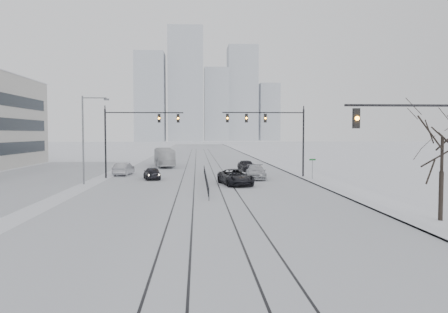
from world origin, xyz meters
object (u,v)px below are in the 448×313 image
traffic_mast_near (429,146)px  sedan_nb_far (247,166)px  sedan_sb_outer (124,169)px  sedan_nb_front (236,177)px  box_truck (164,157)px  sedan_sb_inner (152,173)px  sedan_nb_right (256,172)px  bare_tree (442,146)px

traffic_mast_near → sedan_nb_far: bearing=97.3°
sedan_sb_outer → sedan_nb_far: bearing=-156.6°
sedan_nb_far → sedan_sb_outer: bearing=-172.2°
traffic_mast_near → sedan_nb_front: size_ratio=1.23×
sedan_nb_front → box_truck: box_truck is taller
traffic_mast_near → sedan_sb_outer: 39.41m
sedan_sb_inner → sedan_nb_right: sedan_nb_right is taller
sedan_sb_outer → bare_tree: bearing=133.5°
sedan_nb_front → sedan_nb_far: bearing=68.2°
sedan_sb_outer → box_truck: bearing=-99.9°
sedan_nb_right → box_truck: bearing=126.3°
traffic_mast_near → sedan_sb_inner: traffic_mast_near is taller
sedan_sb_outer → sedan_nb_far: size_ratio=1.03×
traffic_mast_near → sedan_nb_right: 28.46m
sedan_sb_inner → sedan_nb_front: (8.95, -5.99, 0.07)m
sedan_nb_front → sedan_nb_right: 6.26m
bare_tree → box_truck: size_ratio=0.59×
bare_tree → sedan_sb_inner: size_ratio=1.45×
box_truck → sedan_sb_inner: bearing=80.9°
traffic_mast_near → box_truck: 50.18m
box_truck → sedan_nb_front: bearing=100.5°
sedan_sb_outer → sedan_nb_right: 16.71m
bare_tree → sedan_sb_outer: bare_tree is taller
traffic_mast_near → sedan_sb_inner: bearing=120.8°
box_truck → sedan_nb_right: bearing=112.0°
sedan_nb_right → sedan_nb_far: (0.13, 10.47, -0.02)m
sedan_sb_outer → sedan_nb_front: (12.96, -11.10, 0.03)m
sedan_nb_right → sedan_sb_outer: bearing=165.7°
sedan_nb_front → sedan_nb_far: sedan_nb_front is taller
bare_tree → sedan_nb_far: size_ratio=1.36×
bare_tree → sedan_nb_front: size_ratio=1.07×
sedan_sb_outer → box_truck: (3.96, 13.90, 0.67)m
sedan_sb_inner → sedan_nb_right: (11.76, -0.40, 0.06)m
traffic_mast_near → box_truck: traffic_mast_near is taller
sedan_nb_front → box_truck: bearing=98.3°
traffic_mast_near → sedan_nb_right: size_ratio=1.30×
sedan_nb_right → box_truck: box_truck is taller
traffic_mast_near → sedan_sb_outer: (-20.79, 33.27, -3.80)m
sedan_nb_front → traffic_mast_near: bearing=-82.0°
sedan_nb_right → bare_tree: bearing=-68.3°
bare_tree → sedan_sb_outer: (-23.20, 30.26, -3.73)m
sedan_nb_far → sedan_nb_right: bearing=-100.2°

